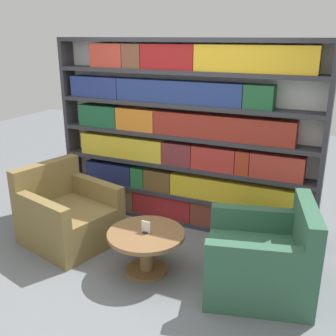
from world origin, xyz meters
name	(u,v)px	position (x,y,z in m)	size (l,w,h in m)	color
ground_plane	(131,272)	(0.00, 0.00, 0.00)	(14.00, 14.00, 0.00)	slate
bookshelf	(183,137)	(0.01, 1.31, 1.12)	(3.29, 0.30, 2.27)	silver
armchair_left	(68,217)	(-0.99, 0.28, 0.30)	(1.13, 1.08, 0.89)	olive
armchair_right	(262,261)	(1.25, 0.28, 0.30)	(1.12, 1.08, 0.89)	#336047
coffee_table	(146,244)	(0.13, 0.09, 0.32)	(0.78, 0.78, 0.44)	brown
table_sign	(146,228)	(0.13, 0.09, 0.49)	(0.09, 0.06, 0.12)	black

